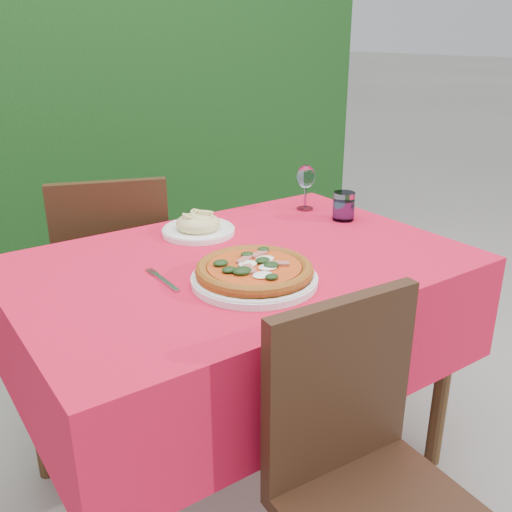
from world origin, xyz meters
TOP-DOWN VIEW (x-y plane):
  - ground at (0.00, 0.00)m, footprint 60.00×60.00m
  - hedge at (0.00, 1.55)m, footprint 3.20×0.55m
  - dining_table at (0.00, 0.00)m, footprint 1.26×0.86m
  - chair_near at (-0.08, -0.60)m, footprint 0.41×0.41m
  - chair_far at (-0.14, 0.65)m, footprint 0.51×0.51m
  - pizza_plate at (-0.06, -0.16)m, footprint 0.33×0.33m
  - pasta_plate at (0.01, 0.26)m, footprint 0.23×0.23m
  - water_glass at (0.49, 0.10)m, footprint 0.07×0.07m
  - wine_glass at (0.46, 0.27)m, footprint 0.07×0.07m
  - fork at (-0.25, -0.03)m, footprint 0.03×0.19m

SIDE VIEW (x-z plane):
  - ground at x=0.00m, z-range 0.00..0.00m
  - chair_near at x=-0.08m, z-range 0.06..0.91m
  - chair_far at x=-0.14m, z-range 0.06..0.95m
  - dining_table at x=0.00m, z-range 0.22..0.97m
  - fork at x=-0.25m, z-range 0.75..0.75m
  - pasta_plate at x=0.01m, z-range 0.74..0.80m
  - pizza_plate at x=-0.06m, z-range 0.75..0.81m
  - water_glass at x=0.49m, z-range 0.74..0.84m
  - wine_glass at x=0.46m, z-range 0.78..0.94m
  - hedge at x=0.00m, z-range 0.03..1.81m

